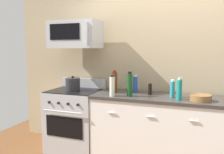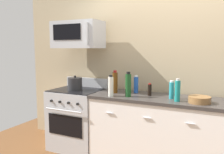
% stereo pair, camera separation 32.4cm
% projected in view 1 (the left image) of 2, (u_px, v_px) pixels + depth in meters
% --- Properties ---
extents(back_wall, '(5.26, 0.10, 2.70)m').
position_uv_depth(back_wall, '(178.00, 62.00, 3.37)').
color(back_wall, tan).
rests_on(back_wall, ground_plane).
extents(counter_unit, '(2.17, 0.66, 0.92)m').
position_uv_depth(counter_unit, '(173.00, 131.00, 3.09)').
color(counter_unit, white).
rests_on(counter_unit, ground_plane).
extents(range_oven, '(0.76, 0.69, 1.07)m').
position_uv_depth(range_oven, '(75.00, 119.00, 3.59)').
color(range_oven, '#B7BABF').
rests_on(range_oven, ground_plane).
extents(microwave, '(0.74, 0.44, 0.40)m').
position_uv_depth(microwave, '(75.00, 35.00, 3.47)').
color(microwave, '#B7BABF').
extents(bottle_vinegar_white, '(0.07, 0.07, 0.28)m').
position_uv_depth(bottle_vinegar_white, '(112.00, 86.00, 3.08)').
color(bottle_vinegar_white, silver).
rests_on(bottle_vinegar_white, countertop_slab).
extents(bottle_dish_soap, '(0.06, 0.06, 0.23)m').
position_uv_depth(bottle_dish_soap, '(172.00, 89.00, 3.00)').
color(bottle_dish_soap, teal).
rests_on(bottle_dish_soap, countertop_slab).
extents(bottle_soy_sauce_dark, '(0.05, 0.05, 0.17)m').
position_uv_depth(bottle_soy_sauce_dark, '(150.00, 89.00, 3.18)').
color(bottle_soy_sauce_dark, black).
rests_on(bottle_soy_sauce_dark, countertop_slab).
extents(bottle_wine_amber, '(0.07, 0.07, 0.32)m').
position_uv_depth(bottle_wine_amber, '(115.00, 82.00, 3.30)').
color(bottle_wine_amber, '#59330F').
rests_on(bottle_wine_amber, countertop_slab).
extents(bottle_wine_green, '(0.08, 0.08, 0.33)m').
position_uv_depth(bottle_wine_green, '(130.00, 85.00, 3.07)').
color(bottle_wine_green, '#19471E').
rests_on(bottle_wine_green, countertop_slab).
extents(bottle_soda_blue, '(0.06, 0.06, 0.25)m').
position_uv_depth(bottle_soda_blue, '(135.00, 84.00, 3.34)').
color(bottle_soda_blue, '#1E4CA5').
rests_on(bottle_soda_blue, countertop_slab).
extents(bottle_sparkling_teal, '(0.07, 0.07, 0.27)m').
position_uv_depth(bottle_sparkling_teal, '(179.00, 89.00, 2.86)').
color(bottle_sparkling_teal, '#197F7A').
rests_on(bottle_sparkling_teal, countertop_slab).
extents(bowl_wooden_salad, '(0.25, 0.25, 0.08)m').
position_uv_depth(bowl_wooden_salad, '(201.00, 97.00, 2.81)').
color(bowl_wooden_salad, brown).
rests_on(bowl_wooden_salad, countertop_slab).
extents(stockpot, '(0.21, 0.21, 0.22)m').
position_uv_depth(stockpot, '(73.00, 84.00, 3.47)').
color(stockpot, '#262628').
rests_on(stockpot, range_oven).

